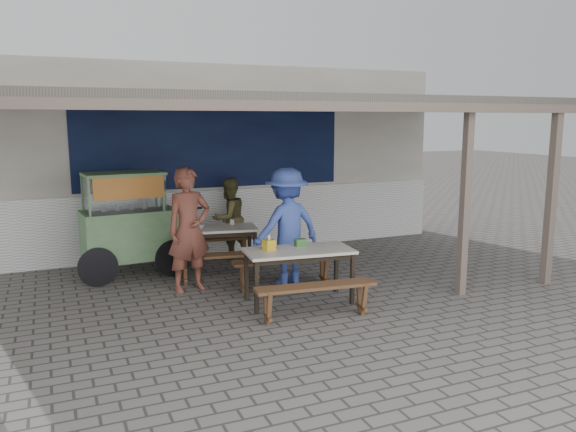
{
  "coord_description": "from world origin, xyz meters",
  "views": [
    {
      "loc": [
        -3.04,
        -7.12,
        2.49
      ],
      "look_at": [
        0.4,
        0.9,
        0.99
      ],
      "focal_mm": 35.0,
      "sensor_mm": 36.0,
      "label": 1
    }
  ],
  "objects_px": {
    "patron_wall_side": "(229,218)",
    "tissue_box": "(269,245)",
    "patron_right_table": "(287,226)",
    "bench_right_wall": "(284,266)",
    "table_left": "(216,232)",
    "patron_street_side": "(189,230)",
    "condiment_bowl": "(197,226)",
    "bench_right_street": "(316,293)",
    "vendor_cart": "(128,220)",
    "condiment_jar": "(232,222)",
    "table_right": "(299,255)",
    "bench_left_street": "(221,261)",
    "bench_left_wall": "(213,244)",
    "donation_box": "(301,242)"
  },
  "relations": [
    {
      "from": "bench_right_street",
      "to": "table_right",
      "type": "bearing_deg",
      "value": 90.0
    },
    {
      "from": "bench_right_wall",
      "to": "condiment_jar",
      "type": "relative_size",
      "value": 18.42
    },
    {
      "from": "bench_left_street",
      "to": "patron_street_side",
      "type": "height_order",
      "value": "patron_street_side"
    },
    {
      "from": "patron_right_table",
      "to": "condiment_jar",
      "type": "distance_m",
      "value": 1.31
    },
    {
      "from": "tissue_box",
      "to": "bench_right_street",
      "type": "bearing_deg",
      "value": -69.34
    },
    {
      "from": "table_right",
      "to": "patron_right_table",
      "type": "distance_m",
      "value": 0.97
    },
    {
      "from": "patron_wall_side",
      "to": "tissue_box",
      "type": "bearing_deg",
      "value": 60.21
    },
    {
      "from": "bench_left_street",
      "to": "donation_box",
      "type": "relative_size",
      "value": 9.33
    },
    {
      "from": "tissue_box",
      "to": "condiment_jar",
      "type": "relative_size",
      "value": 1.65
    },
    {
      "from": "patron_right_table",
      "to": "condiment_bowl",
      "type": "height_order",
      "value": "patron_right_table"
    },
    {
      "from": "vendor_cart",
      "to": "donation_box",
      "type": "height_order",
      "value": "vendor_cart"
    },
    {
      "from": "bench_left_wall",
      "to": "patron_right_table",
      "type": "bearing_deg",
      "value": -57.7
    },
    {
      "from": "table_right",
      "to": "condiment_bowl",
      "type": "distance_m",
      "value": 2.26
    },
    {
      "from": "patron_wall_side",
      "to": "tissue_box",
      "type": "height_order",
      "value": "patron_wall_side"
    },
    {
      "from": "patron_right_table",
      "to": "donation_box",
      "type": "bearing_deg",
      "value": 71.27
    },
    {
      "from": "condiment_bowl",
      "to": "vendor_cart",
      "type": "bearing_deg",
      "value": 167.21
    },
    {
      "from": "table_right",
      "to": "patron_wall_side",
      "type": "relative_size",
      "value": 1.05
    },
    {
      "from": "bench_left_wall",
      "to": "donation_box",
      "type": "xyz_separation_m",
      "value": [
        0.6,
        -2.42,
        0.47
      ]
    },
    {
      "from": "tissue_box",
      "to": "condiment_jar",
      "type": "distance_m",
      "value": 2.01
    },
    {
      "from": "donation_box",
      "to": "condiment_jar",
      "type": "xyz_separation_m",
      "value": [
        -0.38,
        1.96,
        -0.01
      ]
    },
    {
      "from": "patron_right_table",
      "to": "bench_right_wall",
      "type": "bearing_deg",
      "value": 48.89
    },
    {
      "from": "bench_right_street",
      "to": "donation_box",
      "type": "relative_size",
      "value": 10.23
    },
    {
      "from": "bench_right_wall",
      "to": "condiment_bowl",
      "type": "distance_m",
      "value": 1.74
    },
    {
      "from": "bench_left_wall",
      "to": "tissue_box",
      "type": "relative_size",
      "value": 10.18
    },
    {
      "from": "vendor_cart",
      "to": "condiment_bowl",
      "type": "height_order",
      "value": "vendor_cart"
    },
    {
      "from": "vendor_cart",
      "to": "condiment_jar",
      "type": "bearing_deg",
      "value": -11.68
    },
    {
      "from": "patron_wall_side",
      "to": "patron_street_side",
      "type": "bearing_deg",
      "value": 32.24
    },
    {
      "from": "patron_street_side",
      "to": "condiment_jar",
      "type": "height_order",
      "value": "patron_street_side"
    },
    {
      "from": "bench_right_wall",
      "to": "vendor_cart",
      "type": "height_order",
      "value": "vendor_cart"
    },
    {
      "from": "bench_right_street",
      "to": "condiment_jar",
      "type": "distance_m",
      "value": 2.87
    },
    {
      "from": "table_left",
      "to": "donation_box",
      "type": "bearing_deg",
      "value": -59.22
    },
    {
      "from": "bench_right_street",
      "to": "vendor_cart",
      "type": "distance_m",
      "value": 3.59
    },
    {
      "from": "patron_right_table",
      "to": "condiment_bowl",
      "type": "bearing_deg",
      "value": -57.39
    },
    {
      "from": "bench_left_wall",
      "to": "vendor_cart",
      "type": "bearing_deg",
      "value": -160.04
    },
    {
      "from": "table_right",
      "to": "vendor_cart",
      "type": "distance_m",
      "value": 3.04
    },
    {
      "from": "bench_right_wall",
      "to": "patron_right_table",
      "type": "relative_size",
      "value": 0.89
    },
    {
      "from": "table_left",
      "to": "patron_right_table",
      "type": "height_order",
      "value": "patron_right_table"
    },
    {
      "from": "table_right",
      "to": "condiment_bowl",
      "type": "height_order",
      "value": "condiment_bowl"
    },
    {
      "from": "table_right",
      "to": "condiment_jar",
      "type": "height_order",
      "value": "condiment_jar"
    },
    {
      "from": "table_right",
      "to": "patron_wall_side",
      "type": "bearing_deg",
      "value": 98.44
    },
    {
      "from": "patron_right_table",
      "to": "condiment_bowl",
      "type": "relative_size",
      "value": 8.1
    },
    {
      "from": "bench_right_street",
      "to": "tissue_box",
      "type": "distance_m",
      "value": 1.0
    },
    {
      "from": "bench_right_street",
      "to": "table_left",
      "type": "bearing_deg",
      "value": 107.33
    },
    {
      "from": "bench_left_street",
      "to": "bench_left_wall",
      "type": "relative_size",
      "value": 1.0
    },
    {
      "from": "vendor_cart",
      "to": "condiment_bowl",
      "type": "xyz_separation_m",
      "value": [
        1.06,
        -0.24,
        -0.13
      ]
    },
    {
      "from": "table_left",
      "to": "patron_street_side",
      "type": "height_order",
      "value": "patron_street_side"
    },
    {
      "from": "bench_right_wall",
      "to": "table_right",
      "type": "bearing_deg",
      "value": -90.0
    },
    {
      "from": "bench_left_wall",
      "to": "bench_right_wall",
      "type": "distance_m",
      "value": 1.99
    },
    {
      "from": "tissue_box",
      "to": "table_right",
      "type": "bearing_deg",
      "value": -18.81
    },
    {
      "from": "bench_left_street",
      "to": "bench_left_wall",
      "type": "distance_m",
      "value": 1.26
    }
  ]
}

